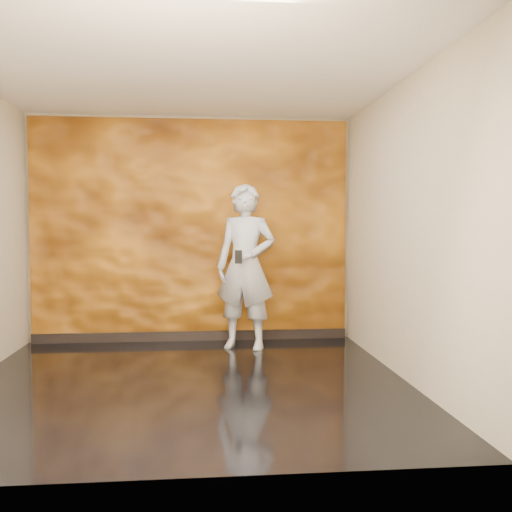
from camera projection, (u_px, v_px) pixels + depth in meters
name	position (u px, v px, depth m)	size (l,w,h in m)	color
room	(188.00, 230.00, 5.15)	(4.02, 4.02, 2.81)	black
feature_wall	(192.00, 230.00, 7.10)	(3.90, 0.06, 2.75)	orange
baseboard	(192.00, 336.00, 7.13)	(3.90, 0.04, 0.12)	black
man	(246.00, 266.00, 6.65)	(0.70, 0.46, 1.92)	#ABAFBC
phone	(238.00, 257.00, 6.39)	(0.08, 0.02, 0.15)	black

